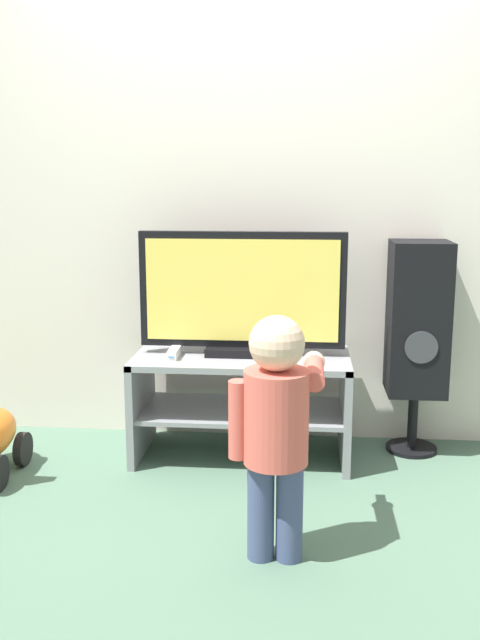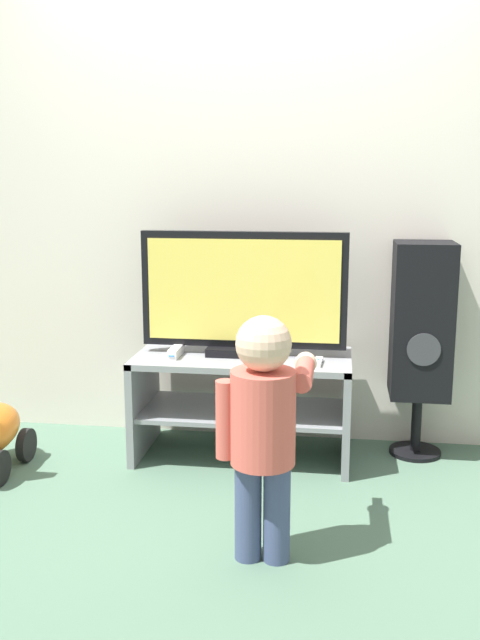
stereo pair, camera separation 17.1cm
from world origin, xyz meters
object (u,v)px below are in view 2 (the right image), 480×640
Objects in this scene: game_console at (176,351)px; remote_primary at (318,362)px; television at (244,295)px; child at (264,419)px; speaker_tower at (421,324)px.

game_console is 1.48× the size of remote_primary.
television is 5.15× the size of game_console.
television is 7.62× the size of remote_primary.
television is at bearing 101.93° from child.
television reaches higher than speaker_tower.
game_console is 0.18× the size of speaker_tower.
television is 0.43m from game_console.
television is at bearing -172.13° from speaker_tower.
remote_primary is at bearing -5.22° from game_console.
remote_primary is 0.86m from child.
speaker_tower is at bearing 7.87° from television.
game_console is 0.70m from remote_primary.
speaker_tower is at bearing 9.37° from game_console.
television is 0.93× the size of speaker_tower.
remote_primary is (0.70, -0.06, -0.01)m from game_console.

